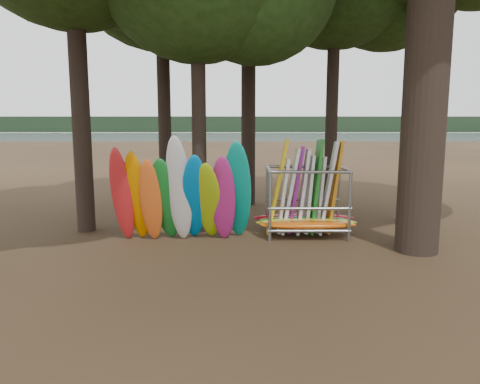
{
  "coord_description": "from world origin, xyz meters",
  "views": [
    {
      "loc": [
        -0.25,
        -11.65,
        3.47
      ],
      "look_at": [
        -0.24,
        1.5,
        1.4
      ],
      "focal_mm": 35.0,
      "sensor_mm": 36.0,
      "label": 1
    }
  ],
  "objects": [
    {
      "name": "storage_rack",
      "position": [
        1.74,
        2.09,
        0.97
      ],
      "size": [
        3.14,
        1.55,
        2.9
      ],
      "color": "gray",
      "rests_on": "ground"
    },
    {
      "name": "far_shore",
      "position": [
        0.0,
        110.0,
        2.0
      ],
      "size": [
        160.0,
        4.0,
        4.0
      ],
      "primitive_type": "cube",
      "color": "black",
      "rests_on": "ground"
    },
    {
      "name": "kayak_row",
      "position": [
        -1.86,
        1.24,
        1.32
      ],
      "size": [
        4.02,
        1.88,
        3.17
      ],
      "color": "red",
      "rests_on": "ground"
    },
    {
      "name": "ground",
      "position": [
        0.0,
        0.0,
        0.0
      ],
      "size": [
        120.0,
        120.0,
        0.0
      ],
      "primitive_type": "plane",
      "color": "#47331E",
      "rests_on": "ground"
    },
    {
      "name": "lake",
      "position": [
        0.0,
        60.0,
        0.0
      ],
      "size": [
        160.0,
        160.0,
        0.0
      ],
      "primitive_type": "plane",
      "color": "gray",
      "rests_on": "ground"
    }
  ]
}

